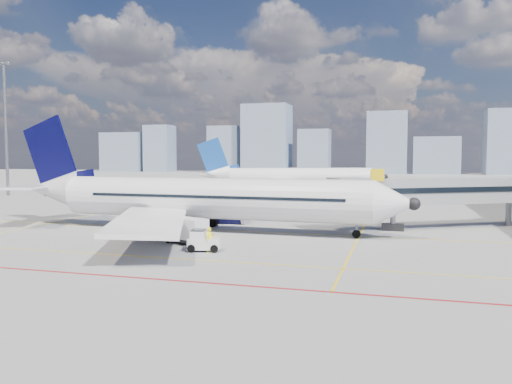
% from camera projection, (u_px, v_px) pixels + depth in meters
% --- Properties ---
extents(ground, '(420.00, 420.00, 0.00)m').
position_uv_depth(ground, '(186.00, 244.00, 42.85)').
color(ground, gray).
rests_on(ground, ground).
extents(apron_markings, '(90.00, 35.12, 0.01)m').
position_uv_depth(apron_markings, '(159.00, 252.00, 39.25)').
color(apron_markings, yellow).
rests_on(apron_markings, ground).
extents(jet_bridge, '(23.55, 15.78, 6.30)m').
position_uv_depth(jet_bridge, '(458.00, 192.00, 52.37)').
color(jet_bridge, gray).
rests_on(jet_bridge, ground).
extents(floodlight_mast_nw, '(3.20, 0.61, 25.45)m').
position_uv_depth(floodlight_mast_nw, '(6.00, 125.00, 95.30)').
color(floodlight_mast_nw, slate).
rests_on(floodlight_mast_nw, ground).
extents(distant_skyline, '(253.55, 15.89, 31.90)m').
position_uv_depth(distant_skyline, '(330.00, 146.00, 227.77)').
color(distant_skyline, '#7788A4').
rests_on(distant_skyline, ground).
extents(main_aircraft, '(42.78, 37.27, 12.47)m').
position_uv_depth(main_aircraft, '(195.00, 199.00, 50.47)').
color(main_aircraft, white).
rests_on(main_aircraft, ground).
extents(second_aircraft, '(37.99, 32.19, 11.56)m').
position_uv_depth(second_aircraft, '(293.00, 177.00, 102.23)').
color(second_aircraft, white).
rests_on(second_aircraft, ground).
extents(baggage_tug, '(2.72, 1.97, 1.73)m').
position_uv_depth(baggage_tug, '(202.00, 241.00, 39.43)').
color(baggage_tug, white).
rests_on(baggage_tug, ground).
extents(cargo_dolly, '(4.44, 3.32, 2.23)m').
position_uv_depth(cargo_dolly, '(187.00, 230.00, 42.67)').
color(cargo_dolly, black).
rests_on(cargo_dolly, ground).
extents(belt_loader, '(5.49, 1.51, 2.24)m').
position_uv_depth(belt_loader, '(145.00, 226.00, 49.45)').
color(belt_loader, black).
rests_on(belt_loader, ground).
extents(ramp_worker, '(0.80, 0.87, 1.98)m').
position_uv_depth(ramp_worker, '(210.00, 240.00, 38.93)').
color(ramp_worker, yellow).
rests_on(ramp_worker, ground).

